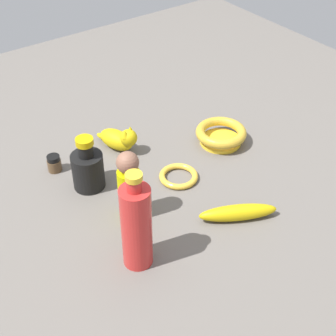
{
  "coord_description": "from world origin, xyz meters",
  "views": [
    {
      "loc": [
        0.81,
        -0.59,
        0.84
      ],
      "look_at": [
        0.0,
        0.0,
        0.05
      ],
      "focal_mm": 53.48,
      "sensor_mm": 36.0,
      "label": 1
    }
  ],
  "objects_px": {
    "bottle_short": "(88,168)",
    "bottle_tall": "(136,225)",
    "person_figure_adult": "(129,186)",
    "bowl": "(221,134)",
    "cat_figurine": "(119,139)",
    "nail_polish_jar": "(54,163)",
    "bangle": "(179,177)",
    "banana": "(238,213)"
  },
  "relations": [
    {
      "from": "cat_figurine",
      "to": "person_figure_adult",
      "type": "xyz_separation_m",
      "value": [
        0.25,
        -0.12,
        0.06
      ]
    },
    {
      "from": "bottle_short",
      "to": "bottle_tall",
      "type": "height_order",
      "value": "bottle_tall"
    },
    {
      "from": "nail_polish_jar",
      "to": "bangle",
      "type": "bearing_deg",
      "value": 47.31
    },
    {
      "from": "bottle_short",
      "to": "nail_polish_jar",
      "type": "distance_m",
      "value": 0.13
    },
    {
      "from": "bottle_tall",
      "to": "nail_polish_jar",
      "type": "xyz_separation_m",
      "value": [
        -0.4,
        -0.01,
        -0.08
      ]
    },
    {
      "from": "bowl",
      "to": "nail_polish_jar",
      "type": "height_order",
      "value": "bowl"
    },
    {
      "from": "bangle",
      "to": "bowl",
      "type": "relative_size",
      "value": 0.7
    },
    {
      "from": "cat_figurine",
      "to": "banana",
      "type": "bearing_deg",
      "value": 10.83
    },
    {
      "from": "bowl",
      "to": "person_figure_adult",
      "type": "height_order",
      "value": "person_figure_adult"
    },
    {
      "from": "bottle_short",
      "to": "bottle_tall",
      "type": "distance_m",
      "value": 0.29
    },
    {
      "from": "bowl",
      "to": "bottle_tall",
      "type": "distance_m",
      "value": 0.5
    },
    {
      "from": "bangle",
      "to": "bottle_short",
      "type": "height_order",
      "value": "bottle_short"
    },
    {
      "from": "bottle_tall",
      "to": "nail_polish_jar",
      "type": "height_order",
      "value": "bottle_tall"
    },
    {
      "from": "person_figure_adult",
      "to": "bottle_tall",
      "type": "bearing_deg",
      "value": -26.18
    },
    {
      "from": "cat_figurine",
      "to": "bottle_tall",
      "type": "height_order",
      "value": "bottle_tall"
    },
    {
      "from": "bowl",
      "to": "banana",
      "type": "bearing_deg",
      "value": -33.31
    },
    {
      "from": "bowl",
      "to": "bottle_short",
      "type": "distance_m",
      "value": 0.41
    },
    {
      "from": "bottle_tall",
      "to": "person_figure_adult",
      "type": "relative_size",
      "value": 1.31
    },
    {
      "from": "bangle",
      "to": "person_figure_adult",
      "type": "relative_size",
      "value": 0.55
    },
    {
      "from": "cat_figurine",
      "to": "bangle",
      "type": "xyz_separation_m",
      "value": [
        0.21,
        0.06,
        -0.03
      ]
    },
    {
      "from": "person_figure_adult",
      "to": "cat_figurine",
      "type": "bearing_deg",
      "value": 153.87
    },
    {
      "from": "banana",
      "to": "bottle_short",
      "type": "distance_m",
      "value": 0.39
    },
    {
      "from": "cat_figurine",
      "to": "bottle_short",
      "type": "distance_m",
      "value": 0.18
    },
    {
      "from": "bottle_short",
      "to": "person_figure_adult",
      "type": "distance_m",
      "value": 0.16
    },
    {
      "from": "bangle",
      "to": "banana",
      "type": "bearing_deg",
      "value": 6.64
    },
    {
      "from": "nail_polish_jar",
      "to": "person_figure_adult",
      "type": "xyz_separation_m",
      "value": [
        0.27,
        0.07,
        0.07
      ]
    },
    {
      "from": "bottle_short",
      "to": "bottle_tall",
      "type": "xyz_separation_m",
      "value": [
        0.29,
        -0.04,
        0.05
      ]
    },
    {
      "from": "cat_figurine",
      "to": "bottle_tall",
      "type": "xyz_separation_m",
      "value": [
        0.38,
        -0.19,
        0.07
      ]
    },
    {
      "from": "bowl",
      "to": "person_figure_adult",
      "type": "bearing_deg",
      "value": -74.52
    },
    {
      "from": "bangle",
      "to": "nail_polish_jar",
      "type": "relative_size",
      "value": 2.23
    },
    {
      "from": "bangle",
      "to": "cat_figurine",
      "type": "bearing_deg",
      "value": -165.26
    },
    {
      "from": "person_figure_adult",
      "to": "nail_polish_jar",
      "type": "bearing_deg",
      "value": -165.19
    },
    {
      "from": "bangle",
      "to": "nail_polish_jar",
      "type": "xyz_separation_m",
      "value": [
        -0.23,
        -0.25,
        0.01
      ]
    },
    {
      "from": "bottle_short",
      "to": "bottle_tall",
      "type": "relative_size",
      "value": 0.61
    },
    {
      "from": "banana",
      "to": "bottle_short",
      "type": "relative_size",
      "value": 1.28
    },
    {
      "from": "bangle",
      "to": "bottle_short",
      "type": "bearing_deg",
      "value": -119.82
    },
    {
      "from": "bowl",
      "to": "banana",
      "type": "height_order",
      "value": "bowl"
    },
    {
      "from": "cat_figurine",
      "to": "nail_polish_jar",
      "type": "xyz_separation_m",
      "value": [
        -0.02,
        -0.19,
        -0.01
      ]
    },
    {
      "from": "cat_figurine",
      "to": "bottle_tall",
      "type": "relative_size",
      "value": 0.58
    },
    {
      "from": "bangle",
      "to": "banana",
      "type": "relative_size",
      "value": 0.54
    },
    {
      "from": "bangle",
      "to": "bowl",
      "type": "xyz_separation_m",
      "value": [
        -0.06,
        0.2,
        0.02
      ]
    },
    {
      "from": "bowl",
      "to": "person_figure_adult",
      "type": "distance_m",
      "value": 0.39
    }
  ]
}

